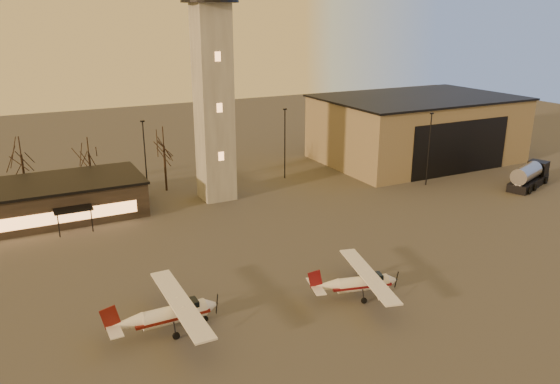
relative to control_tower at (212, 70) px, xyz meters
name	(u,v)px	position (x,y,z in m)	size (l,w,h in m)	color
ground	(345,300)	(0.00, -30.00, -16.33)	(220.00, 220.00, 0.00)	#3B3937
control_tower	(212,70)	(0.00, 0.00, 0.00)	(6.80, 6.80, 32.60)	gray
hangar	(416,128)	(36.00, 3.98, -11.17)	(30.60, 20.60, 10.30)	#7D6A52
terminal	(30,203)	(-21.99, 1.98, -14.17)	(25.40, 12.20, 4.30)	black
light_poles	(217,155)	(0.50, 1.00, -10.92)	(58.50, 12.25, 10.14)	black
tree_row	(92,150)	(-13.70, 9.16, -10.39)	(37.20, 9.20, 8.80)	black
cessna_front	(364,285)	(1.71, -30.17, -15.34)	(8.36, 10.45, 2.88)	white
cessna_rear	(176,316)	(-13.83, -27.97, -15.24)	(9.08, 11.49, 3.18)	white
fuel_truck	(529,178)	(39.96, -15.05, -15.00)	(9.34, 5.54, 3.34)	black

